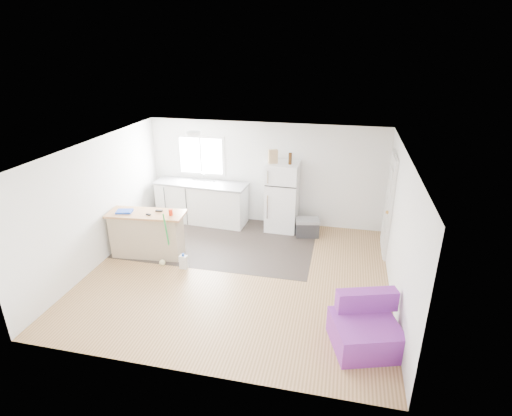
{
  "coord_description": "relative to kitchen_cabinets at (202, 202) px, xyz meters",
  "views": [
    {
      "loc": [
        1.75,
        -6.24,
        4.01
      ],
      "look_at": [
        0.19,
        0.7,
        1.08
      ],
      "focal_mm": 28.0,
      "sensor_mm": 36.0,
      "label": 1
    }
  ],
  "objects": [
    {
      "name": "window",
      "position": [
        -0.08,
        0.33,
        1.05
      ],
      "size": [
        1.18,
        0.06,
        0.98
      ],
      "color": "white",
      "rests_on": "back_wall"
    },
    {
      "name": "peninsula",
      "position": [
        -0.5,
        -1.83,
        -0.03
      ],
      "size": [
        1.56,
        0.71,
        0.93
      ],
      "rotation": [
        0.0,
        0.0,
        0.09
      ],
      "color": "tan",
      "rests_on": "floor"
    },
    {
      "name": "tool_a",
      "position": [
        -0.25,
        -1.72,
        0.45
      ],
      "size": [
        0.14,
        0.05,
        0.03
      ],
      "primitive_type": "cube",
      "rotation": [
        0.0,
        0.0,
        0.01
      ],
      "color": "black",
      "rests_on": "peninsula"
    },
    {
      "name": "ceiling_fixture",
      "position": [
        0.27,
        -0.96,
        1.86
      ],
      "size": [
        0.3,
        0.3,
        0.07
      ],
      "primitive_type": "cylinder",
      "color": "white",
      "rests_on": "ceiling"
    },
    {
      "name": "kitchen_cabinets",
      "position": [
        0.0,
        0.0,
        0.0
      ],
      "size": [
        2.24,
        0.82,
        1.27
      ],
      "rotation": [
        0.0,
        0.0,
        -0.06
      ],
      "color": "white",
      "rests_on": "floor"
    },
    {
      "name": "interior_door",
      "position": [
        4.19,
        -0.61,
        0.52
      ],
      "size": [
        0.11,
        0.92,
        2.1
      ],
      "color": "white",
      "rests_on": "right_wall"
    },
    {
      "name": "red_cup",
      "position": [
        0.05,
        -1.84,
        0.49
      ],
      "size": [
        0.1,
        0.1,
        0.12
      ],
      "primitive_type": "cylinder",
      "rotation": [
        0.0,
        0.0,
        -0.24
      ],
      "color": "red",
      "rests_on": "peninsula"
    },
    {
      "name": "bottle_right",
      "position": [
        2.11,
        -0.07,
        1.21
      ],
      "size": [
        0.08,
        0.08,
        0.25
      ],
      "primitive_type": "cylinder",
      "rotation": [
        0.0,
        0.0,
        -0.16
      ],
      "color": "#39200A",
      "rests_on": "refrigerator"
    },
    {
      "name": "cardboard_box",
      "position": [
        1.73,
        -0.07,
        1.24
      ],
      "size": [
        0.22,
        0.17,
        0.3
      ],
      "primitive_type": "cube",
      "rotation": [
        0.0,
        0.0,
        0.42
      ],
      "color": "tan",
      "rests_on": "refrigerator"
    },
    {
      "name": "vinyl_zone",
      "position": [
        0.74,
        -0.91,
        -0.5
      ],
      "size": [
        4.05,
        2.5,
        0.0
      ],
      "primitive_type": "cube",
      "color": "#312925",
      "rests_on": "floor"
    },
    {
      "name": "refrigerator",
      "position": [
        1.95,
        -0.01,
        0.29
      ],
      "size": [
        0.72,
        0.68,
        1.59
      ],
      "rotation": [
        0.0,
        0.0,
        -0.03
      ],
      "color": "white",
      "rests_on": "floor"
    },
    {
      "name": "tool_b",
      "position": [
        -0.37,
        -1.93,
        0.45
      ],
      "size": [
        0.11,
        0.06,
        0.03
      ],
      "primitive_type": "cube",
      "rotation": [
        0.0,
        0.0,
        -0.23
      ],
      "color": "black",
      "rests_on": "peninsula"
    },
    {
      "name": "mop",
      "position": [
        -0.02,
        -2.14,
        -0.27
      ],
      "size": [
        0.21,
        0.32,
        1.12
      ],
      "rotation": [
        0.0,
        0.0,
        0.19
      ],
      "color": "green",
      "rests_on": "floor"
    },
    {
      "name": "cleaner_jug",
      "position": [
        0.4,
        -2.19,
        -0.36
      ],
      "size": [
        0.15,
        0.11,
        0.32
      ],
      "rotation": [
        0.0,
        0.0,
        -0.07
      ],
      "color": "silver",
      "rests_on": "floor"
    },
    {
      "name": "purple_seat",
      "position": [
        3.73,
        -3.59,
        -0.23
      ],
      "size": [
        1.1,
        1.08,
        0.73
      ],
      "rotation": [
        0.0,
        0.0,
        0.31
      ],
      "color": "purple",
      "rests_on": "floor"
    },
    {
      "name": "cooler",
      "position": [
        2.56,
        -0.25,
        -0.29
      ],
      "size": [
        0.59,
        0.46,
        0.41
      ],
      "rotation": [
        0.0,
        0.0,
        0.2
      ],
      "color": "#2B2B2D",
      "rests_on": "floor"
    },
    {
      "name": "blue_tray",
      "position": [
        -0.9,
        -1.9,
        0.45
      ],
      "size": [
        0.34,
        0.28,
        0.04
      ],
      "primitive_type": "cube",
      "rotation": [
        0.0,
        0.0,
        0.24
      ],
      "color": "#143DBC",
      "rests_on": "peninsula"
    },
    {
      "name": "bottle_left",
      "position": [
        2.1,
        -0.08,
        1.21
      ],
      "size": [
        0.07,
        0.07,
        0.25
      ],
      "primitive_type": "cylinder",
      "rotation": [
        0.0,
        0.0,
        0.02
      ],
      "color": "#39200A",
      "rests_on": "refrigerator"
    },
    {
      "name": "room",
      "position": [
        1.47,
        -2.16,
        0.7
      ],
      "size": [
        5.51,
        5.01,
        2.41
      ],
      "color": "olive",
      "rests_on": "ground"
    }
  ]
}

